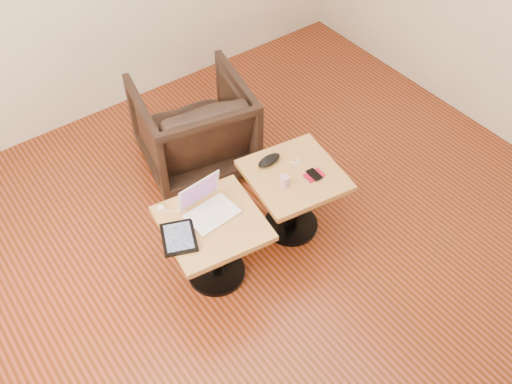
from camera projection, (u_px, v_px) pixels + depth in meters
room_shell at (295, 104)px, 2.89m from camera, size 4.52×4.52×2.71m
side_table_left at (213, 235)px, 3.52m from camera, size 0.66×0.66×0.53m
side_table_right at (293, 187)px, 3.80m from camera, size 0.67×0.67×0.53m
laptop at (208, 207)px, 3.45m from camera, size 0.32×0.27×0.21m
tablet at (179, 237)px, 3.33m from camera, size 0.28×0.31×0.02m
charging_adapter at (161, 208)px, 3.48m from camera, size 0.04×0.04×0.02m
glasses_case at (269, 160)px, 3.75m from camera, size 0.18×0.09×0.06m
striped_cup at (285, 181)px, 3.60m from camera, size 0.08×0.08×0.08m
earbuds_tangle at (297, 163)px, 3.76m from camera, size 0.08×0.06×0.02m
phone_on_sleeve at (314, 175)px, 3.69m from camera, size 0.13×0.11×0.02m
armchair at (194, 126)px, 4.29m from camera, size 0.93×0.95×0.74m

